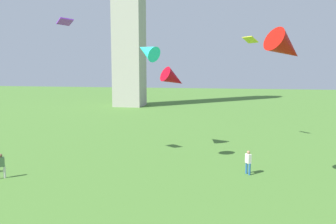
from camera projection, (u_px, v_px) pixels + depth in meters
person_0 at (248, 161)px, 23.81m from camera, size 0.44×0.50×1.66m
person_3 at (1, 165)px, 22.91m from camera, size 0.49×0.48×1.67m
kite_flying_0 at (174, 79)px, 26.13m from camera, size 2.34×2.27×1.84m
kite_flying_2 at (250, 40)px, 33.22m from camera, size 1.54×1.64×0.59m
kite_flying_3 at (147, 51)px, 29.51m from camera, size 2.68×2.40×1.98m
kite_flying_4 at (65, 22)px, 25.86m from camera, size 1.65×1.67×0.45m
kite_flying_5 at (286, 48)px, 20.48m from camera, size 3.05×2.84×2.37m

